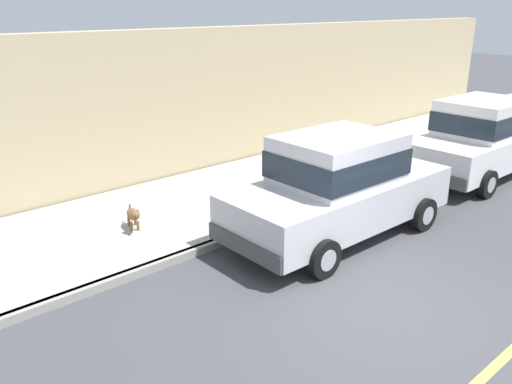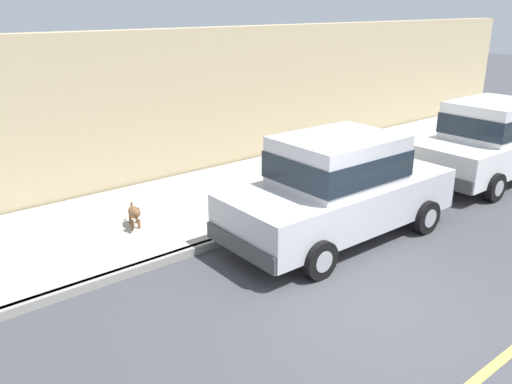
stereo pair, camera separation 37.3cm
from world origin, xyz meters
name	(u,v)px [view 1 (the left image)]	position (x,y,z in m)	size (l,w,h in m)	color
ground_plane	(386,309)	(0.00, 0.00, 0.00)	(80.00, 80.00, 0.00)	#424247
curb	(241,235)	(-3.20, 0.00, 0.07)	(0.16, 64.00, 0.14)	gray
sidewalk	(185,208)	(-5.00, 0.00, 0.07)	(3.60, 64.00, 0.14)	#A8A59E
lane_centre_line	(498,363)	(1.60, 0.00, 0.00)	(0.12, 57.60, 0.01)	#E0D64C
car_silver_sedan	(338,185)	(-2.12, 1.41, 0.98)	(2.09, 4.63, 1.92)	#BCBCC1
car_white_sedan	(482,138)	(-2.12, 6.81, 0.98)	(2.07, 4.62, 1.92)	white
dog_brown	(133,215)	(-4.58, -1.42, 0.43)	(0.73, 0.34, 0.49)	brown
fire_hydrant	(313,180)	(-3.65, 2.42, 0.48)	(0.34, 0.24, 0.72)	gold
building_facade	(291,89)	(-7.10, 5.20, 1.77)	(0.50, 20.00, 3.54)	tan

